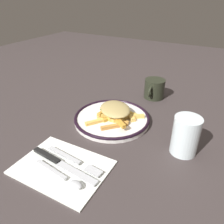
# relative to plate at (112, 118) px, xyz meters

# --- Properties ---
(ground_plane) EXTENTS (2.60, 2.60, 0.00)m
(ground_plane) POSITION_rel_plate_xyz_m (0.00, 0.00, -0.01)
(ground_plane) COLOR #383030
(plate) EXTENTS (0.26, 0.26, 0.02)m
(plate) POSITION_rel_plate_xyz_m (0.00, 0.00, 0.00)
(plate) COLOR silver
(plate) RESTS_ON ground_plane
(fries_heap) EXTENTS (0.18, 0.17, 0.04)m
(fries_heap) POSITION_rel_plate_xyz_m (-0.01, 0.01, 0.03)
(fries_heap) COLOR gold
(fries_heap) RESTS_ON plate
(napkin) EXTENTS (0.17, 0.23, 0.01)m
(napkin) POSITION_rel_plate_xyz_m (0.26, 0.00, -0.01)
(napkin) COLOR white
(napkin) RESTS_ON ground_plane
(fork) EXTENTS (0.03, 0.18, 0.01)m
(fork) POSITION_rel_plate_xyz_m (0.23, 0.02, 0.00)
(fork) COLOR silver
(fork) RESTS_ON napkin
(knife) EXTENTS (0.04, 0.21, 0.01)m
(knife) POSITION_rel_plate_xyz_m (0.26, -0.01, 0.00)
(knife) COLOR black
(knife) RESTS_ON napkin
(spoon) EXTENTS (0.03, 0.15, 0.01)m
(spoon) POSITION_rel_plate_xyz_m (0.29, 0.04, 0.00)
(spoon) COLOR silver
(spoon) RESTS_ON napkin
(water_glass) EXTENTS (0.07, 0.07, 0.11)m
(water_glass) POSITION_rel_plate_xyz_m (0.04, 0.25, 0.04)
(water_glass) COLOR silver
(water_glass) RESTS_ON ground_plane
(coffee_mug) EXTENTS (0.11, 0.08, 0.08)m
(coffee_mug) POSITION_rel_plate_xyz_m (-0.24, 0.06, 0.03)
(coffee_mug) COLOR #25291D
(coffee_mug) RESTS_ON ground_plane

